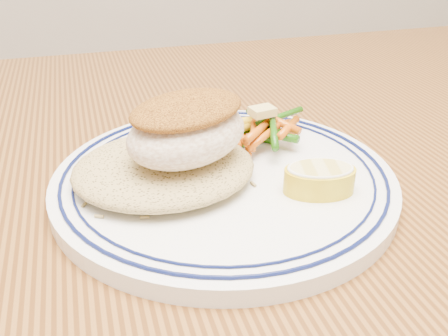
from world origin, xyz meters
TOP-DOWN VIEW (x-y plane):
  - dining_table at (0.00, 0.00)m, footprint 1.50×0.90m
  - plate at (-0.01, -0.04)m, footprint 0.30×0.30m
  - rice_pilaf at (-0.06, -0.03)m, footprint 0.15×0.14m
  - fish_fillet at (-0.05, -0.04)m, footprint 0.13×0.12m
  - vegetable_pile at (0.03, 0.01)m, footprint 0.10×0.10m
  - butter_pat at (0.04, 0.01)m, footprint 0.03×0.02m
  - lemon_wedge at (0.05, -0.09)m, footprint 0.06×0.06m

SIDE VIEW (x-z plane):
  - dining_table at x=0.00m, z-range 0.28..1.03m
  - plate at x=-0.01m, z-range 0.75..0.77m
  - lemon_wedge at x=0.05m, z-range 0.77..0.79m
  - vegetable_pile at x=0.03m, z-range 0.76..0.79m
  - rice_pilaf at x=-0.06m, z-range 0.77..0.79m
  - butter_pat at x=0.04m, z-range 0.79..0.80m
  - fish_fillet at x=-0.05m, z-range 0.79..0.84m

